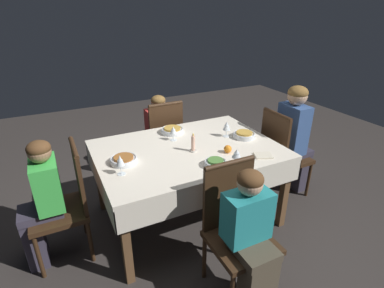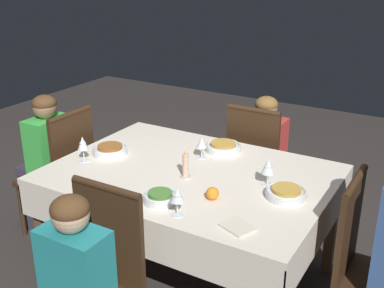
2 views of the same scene
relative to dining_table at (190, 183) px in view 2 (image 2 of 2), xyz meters
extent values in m
plane|color=#332D2B|center=(0.00, 0.00, -0.66)|extent=(8.00, 8.00, 0.00)
cube|color=silver|center=(0.00, 0.00, 0.06)|extent=(1.58, 1.14, 0.04)
cube|color=silver|center=(0.00, 0.56, -0.06)|extent=(1.58, 0.01, 0.19)
cube|color=silver|center=(0.00, -0.56, -0.06)|extent=(1.58, 0.01, 0.19)
cube|color=silver|center=(0.78, 0.00, -0.06)|extent=(0.01, 1.14, 0.19)
cube|color=silver|center=(-0.78, 0.00, -0.06)|extent=(0.01, 1.14, 0.19)
cube|color=brown|center=(0.72, 0.50, -0.31)|extent=(0.06, 0.06, 0.70)
cube|color=brown|center=(-0.72, 0.50, -0.31)|extent=(0.06, 0.06, 0.70)
cube|color=brown|center=(-0.72, -0.50, -0.31)|extent=(0.06, 0.06, 0.70)
cube|color=#382314|center=(1.11, -0.07, -0.25)|extent=(0.42, 0.42, 0.04)
cube|color=#382314|center=(0.92, -0.07, 0.02)|extent=(0.03, 0.38, 0.50)
cylinder|color=#382314|center=(0.92, -0.07, 0.27)|extent=(0.04, 0.38, 0.04)
cube|color=#382314|center=(0.08, 0.89, -0.25)|extent=(0.42, 0.42, 0.04)
cube|color=#382314|center=(0.08, 0.70, 0.02)|extent=(0.38, 0.03, 0.50)
cylinder|color=#382314|center=(0.08, 0.70, 0.27)|extent=(0.38, 0.04, 0.04)
cylinder|color=#382314|center=(0.26, 1.08, -0.47)|extent=(0.03, 0.03, 0.39)
cylinder|color=#382314|center=(-0.10, 1.08, -0.47)|extent=(0.03, 0.03, 0.39)
cylinder|color=#382314|center=(0.26, 0.71, -0.47)|extent=(0.03, 0.03, 0.39)
cylinder|color=#382314|center=(-0.10, 0.71, -0.47)|extent=(0.03, 0.03, 0.39)
cube|color=#382314|center=(-1.11, 0.01, -0.25)|extent=(0.42, 0.42, 0.04)
cube|color=#382314|center=(-0.92, 0.01, 0.02)|extent=(0.03, 0.38, 0.50)
cylinder|color=#382314|center=(-0.92, 0.01, 0.27)|extent=(0.04, 0.38, 0.04)
cylinder|color=#382314|center=(-1.30, 0.19, -0.47)|extent=(0.03, 0.03, 0.39)
cylinder|color=#382314|center=(-1.30, -0.17, -0.47)|extent=(0.03, 0.03, 0.39)
cylinder|color=#382314|center=(-0.93, 0.19, -0.47)|extent=(0.03, 0.03, 0.39)
cylinder|color=#382314|center=(-0.93, -0.17, -0.47)|extent=(0.03, 0.03, 0.39)
cube|color=#382314|center=(-0.02, -0.70, 0.02)|extent=(0.38, 0.03, 0.50)
cylinder|color=#382314|center=(-0.02, -0.70, 0.27)|extent=(0.38, 0.04, 0.04)
cube|color=#282833|center=(0.08, 1.10, -0.45)|extent=(0.23, 0.14, 0.43)
cube|color=#282833|center=(0.08, 1.01, -0.20)|extent=(0.24, 0.31, 0.06)
cube|color=red|center=(0.08, 0.93, -0.01)|extent=(0.30, 0.18, 0.32)
sphere|color=#9E7051|center=(0.08, 0.93, 0.22)|extent=(0.16, 0.16, 0.16)
ellipsoid|color=brown|center=(0.08, 0.93, 0.25)|extent=(0.16, 0.16, 0.11)
cube|color=#383342|center=(-1.32, 0.01, -0.45)|extent=(0.14, 0.22, 0.43)
cube|color=#383342|center=(-1.23, 0.01, -0.20)|extent=(0.31, 0.24, 0.06)
cube|color=green|center=(-1.15, 0.01, 0.02)|extent=(0.18, 0.30, 0.38)
sphere|color=#9E7051|center=(-1.15, 0.01, 0.28)|extent=(0.16, 0.16, 0.16)
ellipsoid|color=brown|center=(-1.15, 0.01, 0.31)|extent=(0.16, 0.16, 0.11)
cube|color=teal|center=(-0.02, -0.93, 0.00)|extent=(0.30, 0.18, 0.34)
sphere|color=#D6A884|center=(-0.02, -0.93, 0.24)|extent=(0.16, 0.16, 0.16)
ellipsoid|color=brown|center=(-0.02, -0.93, 0.27)|extent=(0.16, 0.16, 0.11)
cylinder|color=silver|center=(0.58, -0.03, 0.09)|extent=(0.21, 0.21, 0.04)
torus|color=silver|center=(0.58, -0.03, 0.11)|extent=(0.20, 0.20, 0.01)
cylinder|color=gold|center=(0.58, -0.03, 0.12)|extent=(0.15, 0.15, 0.02)
cylinder|color=white|center=(0.44, 0.07, 0.08)|extent=(0.06, 0.06, 0.00)
cylinder|color=white|center=(0.44, 0.07, 0.11)|extent=(0.01, 0.01, 0.06)
cone|color=white|center=(0.44, 0.07, 0.18)|extent=(0.07, 0.07, 0.08)
cylinder|color=white|center=(0.44, 0.07, 0.17)|extent=(0.04, 0.04, 0.04)
cylinder|color=silver|center=(0.02, 0.38, 0.09)|extent=(0.22, 0.22, 0.04)
torus|color=silver|center=(0.02, 0.38, 0.11)|extent=(0.22, 0.22, 0.01)
cylinder|color=gold|center=(0.02, 0.38, 0.12)|extent=(0.16, 0.16, 0.02)
cylinder|color=white|center=(-0.04, 0.21, 0.08)|extent=(0.06, 0.06, 0.00)
cylinder|color=white|center=(-0.04, 0.21, 0.11)|extent=(0.01, 0.01, 0.07)
cone|color=white|center=(-0.04, 0.21, 0.18)|extent=(0.06, 0.06, 0.07)
cylinder|color=white|center=(-0.04, 0.21, 0.16)|extent=(0.04, 0.04, 0.03)
cylinder|color=silver|center=(-0.57, -0.02, 0.09)|extent=(0.22, 0.22, 0.04)
torus|color=silver|center=(-0.57, -0.02, 0.11)|extent=(0.21, 0.21, 0.01)
cylinder|color=#995B28|center=(-0.57, -0.02, 0.12)|extent=(0.16, 0.16, 0.02)
cylinder|color=white|center=(-0.63, -0.19, 0.08)|extent=(0.06, 0.06, 0.00)
cylinder|color=white|center=(-0.63, -0.19, 0.11)|extent=(0.01, 0.01, 0.07)
cone|color=white|center=(-0.63, -0.19, 0.19)|extent=(0.06, 0.06, 0.08)
cylinder|color=white|center=(-0.63, -0.19, 0.17)|extent=(0.04, 0.04, 0.04)
cylinder|color=silver|center=(0.05, -0.39, 0.09)|extent=(0.17, 0.17, 0.04)
torus|color=silver|center=(0.05, -0.39, 0.11)|extent=(0.17, 0.17, 0.01)
cylinder|color=#4C7F38|center=(0.05, -0.39, 0.12)|extent=(0.12, 0.12, 0.02)
cylinder|color=white|center=(0.20, -0.46, 0.08)|extent=(0.06, 0.06, 0.00)
cylinder|color=white|center=(0.20, -0.46, 0.11)|extent=(0.01, 0.01, 0.07)
cone|color=white|center=(0.20, -0.46, 0.18)|extent=(0.07, 0.07, 0.07)
cylinder|color=white|center=(0.20, -0.46, 0.17)|extent=(0.04, 0.04, 0.03)
cylinder|color=beige|center=(0.01, -0.08, 0.08)|extent=(0.06, 0.06, 0.01)
cylinder|color=beige|center=(0.01, -0.08, 0.15)|extent=(0.03, 0.03, 0.13)
ellipsoid|color=#F9C64C|center=(0.01, -0.08, 0.23)|extent=(0.01, 0.01, 0.03)
sphere|color=orange|center=(0.27, -0.23, 0.11)|extent=(0.07, 0.07, 0.07)
cube|color=beige|center=(0.50, -0.42, 0.08)|extent=(0.17, 0.16, 0.01)
camera|label=1|loc=(-1.02, -2.14, 1.21)|focal=28.00mm
camera|label=2|loc=(1.28, -2.16, 1.23)|focal=45.00mm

